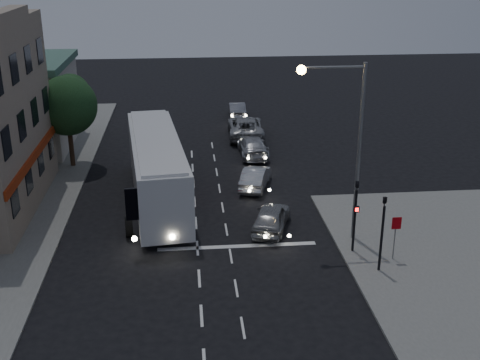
{
  "coord_description": "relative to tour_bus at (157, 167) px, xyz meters",
  "views": [
    {
      "loc": [
        -0.39,
        -25.0,
        13.91
      ],
      "look_at": [
        2.49,
        5.6,
        2.2
      ],
      "focal_mm": 45.0,
      "sensor_mm": 36.0,
      "label": 1
    }
  ],
  "objects": [
    {
      "name": "car_suv",
      "position": [
        6.12,
        -4.41,
        -1.45
      ],
      "size": [
        2.84,
        4.42,
        1.4
      ],
      "primitive_type": "imported",
      "rotation": [
        0.0,
        0.0,
        2.83
      ],
      "color": "#949494",
      "rests_on": "ground"
    },
    {
      "name": "regulatory_sign",
      "position": [
        11.44,
        -8.45,
        -0.56
      ],
      "size": [
        0.45,
        0.12,
        2.2
      ],
      "color": "slate",
      "rests_on": "sidewalk_near"
    },
    {
      "name": "car_sedan_b",
      "position": [
        6.56,
        7.99,
        -1.46
      ],
      "size": [
        2.0,
        4.83,
        1.4
      ],
      "primitive_type": "imported",
      "rotation": [
        0.0,
        0.0,
        3.15
      ],
      "color": "#ACADB1",
      "rests_on": "ground"
    },
    {
      "name": "car_sedan_a",
      "position": [
        5.99,
        1.76,
        -1.49
      ],
      "size": [
        2.51,
        4.27,
        1.33
      ],
      "primitive_type": "imported",
      "rotation": [
        0.0,
        0.0,
        2.85
      ],
      "color": "silver",
      "rests_on": "ground"
    },
    {
      "name": "ground",
      "position": [
        2.14,
        -8.21,
        -2.16
      ],
      "size": [
        120.0,
        120.0,
        0.0
      ],
      "primitive_type": "plane",
      "color": "black"
    },
    {
      "name": "traffic_signal_main",
      "position": [
        9.74,
        -7.43,
        0.26
      ],
      "size": [
        0.25,
        0.35,
        4.1
      ],
      "color": "black",
      "rests_on": "sidewalk_near"
    },
    {
      "name": "road_markings",
      "position": [
        3.42,
        -4.9,
        -2.15
      ],
      "size": [
        8.0,
        30.55,
        0.01
      ],
      "color": "silver",
      "rests_on": "ground"
    },
    {
      "name": "car_sedan_c",
      "position": [
        6.52,
        12.83,
        -1.34
      ],
      "size": [
        2.98,
        6.0,
        1.64
      ],
      "primitive_type": "imported",
      "rotation": [
        0.0,
        0.0,
        3.1
      ],
      "color": "#A4A4A4",
      "rests_on": "ground"
    },
    {
      "name": "traffic_signal_side",
      "position": [
        10.44,
        -9.41,
        0.26
      ],
      "size": [
        0.18,
        0.15,
        4.1
      ],
      "color": "black",
      "rests_on": "sidewalk_near"
    },
    {
      "name": "car_extra",
      "position": [
        6.38,
        19.04,
        -1.49
      ],
      "size": [
        1.51,
        4.1,
        1.34
      ],
      "primitive_type": "imported",
      "rotation": [
        0.0,
        0.0,
        3.12
      ],
      "color": "gray",
      "rests_on": "ground"
    },
    {
      "name": "tour_bus",
      "position": [
        0.0,
        0.0,
        0.0
      ],
      "size": [
        4.13,
        13.23,
        3.99
      ],
      "rotation": [
        0.0,
        0.0,
        0.11
      ],
      "color": "silver",
      "rests_on": "ground"
    },
    {
      "name": "street_tree",
      "position": [
        -6.07,
        6.81,
        2.34
      ],
      "size": [
        4.0,
        4.0,
        6.2
      ],
      "color": "black",
      "rests_on": "sidewalk_far"
    },
    {
      "name": "streetlight",
      "position": [
        9.48,
        -6.01,
        3.58
      ],
      "size": [
        3.32,
        0.44,
        9.0
      ],
      "color": "slate",
      "rests_on": "sidewalk_near"
    },
    {
      "name": "low_building_north",
      "position": [
        -11.36,
        11.79,
        1.24
      ],
      "size": [
        9.4,
        9.4,
        6.5
      ],
      "color": "#BCB6AD",
      "rests_on": "sidewalk_far"
    }
  ]
}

